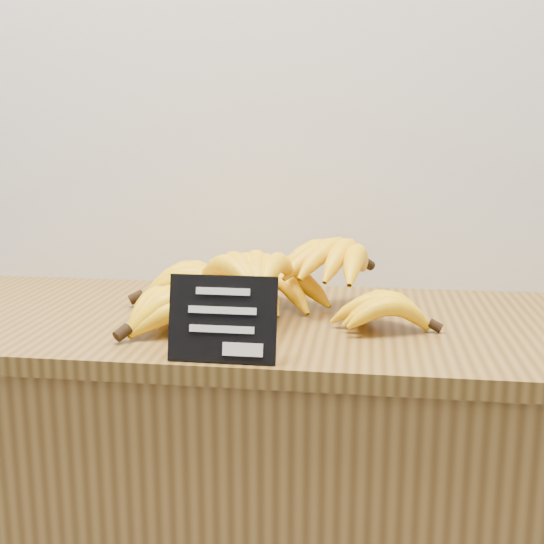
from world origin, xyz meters
The scene contains 3 objects.
counter_top centered at (-0.15, 2.75, 0.92)m, with size 1.36×0.54×0.03m, color brown.
chalkboard_sign centered at (-0.19, 2.51, 0.99)m, with size 0.15×0.01×0.12m, color black.
banana_pile centered at (-0.17, 2.76, 0.98)m, with size 0.56×0.36×0.12m.
Camera 1 is at (0.01, 1.60, 1.25)m, focal length 45.00 mm.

